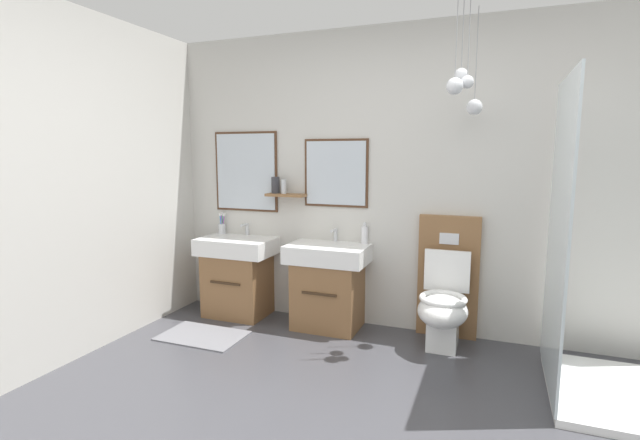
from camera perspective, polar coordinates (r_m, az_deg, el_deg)
wall_back at (r=3.93m, az=10.65°, el=4.79°), size 4.48×0.66×2.53m
bath_mat at (r=4.03m, az=-14.30°, el=-13.68°), size 0.68×0.44×0.01m
vanity_sink_left at (r=4.37m, az=-10.06°, el=-6.58°), size 0.68×0.46×0.72m
tap_on_left_sink at (r=4.43m, az=-9.10°, el=-0.95°), size 0.03×0.13×0.11m
vanity_sink_right at (r=4.00m, az=1.04°, el=-7.85°), size 0.68×0.46×0.72m
tap_on_right_sink at (r=4.06m, az=1.84°, el=-1.67°), size 0.03×0.13×0.11m
toilet at (r=3.79m, az=15.20°, el=-9.21°), size 0.48×0.62×1.00m
toothbrush_cup at (r=4.55m, az=-12.01°, el=-0.90°), size 0.07×0.07×0.21m
soap_dispenser at (r=3.98m, az=5.52°, el=-1.79°), size 0.06×0.06×0.19m
shower_tray at (r=3.38m, az=32.27°, el=-12.19°), size 1.05×0.95×1.95m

